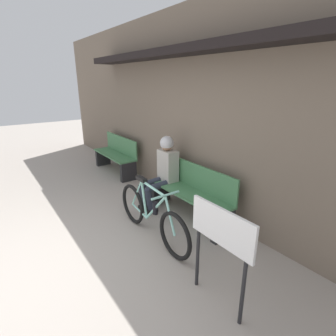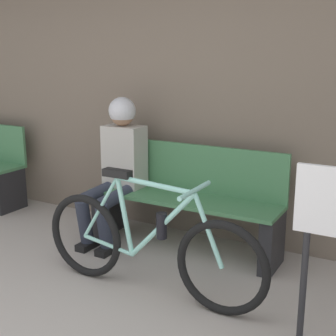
% 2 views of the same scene
% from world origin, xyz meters
% --- Properties ---
extents(ground_plane, '(24.00, 24.00, 0.00)m').
position_xyz_m(ground_plane, '(0.00, 0.00, 0.00)').
color(ground_plane, '#ADA399').
extents(storefront_wall, '(12.00, 0.56, 3.20)m').
position_xyz_m(storefront_wall, '(0.00, 2.58, 1.66)').
color(storefront_wall, '#756656').
rests_on(storefront_wall, ground_plane).
extents(park_bench_near, '(1.60, 0.42, 0.85)m').
position_xyz_m(park_bench_near, '(-0.01, 2.22, 0.40)').
color(park_bench_near, '#477F51').
rests_on(park_bench_near, ground_plane).
extents(bicycle, '(1.67, 0.40, 0.83)m').
position_xyz_m(bicycle, '(0.14, 1.40, 0.34)').
color(bicycle, black).
rests_on(bicycle, ground_plane).
extents(person_seated, '(0.34, 0.64, 1.22)m').
position_xyz_m(person_seated, '(-0.60, 2.11, 0.70)').
color(person_seated, '#2D3342').
rests_on(person_seated, ground_plane).
extents(park_bench_far, '(1.50, 0.42, 0.85)m').
position_xyz_m(park_bench_far, '(-2.70, 2.22, 0.39)').
color(park_bench_far, '#477F51').
rests_on(park_bench_far, ground_plane).
extents(signboard, '(0.73, 0.04, 1.03)m').
position_xyz_m(signboard, '(1.46, 1.31, 0.76)').
color(signboard, '#232326').
rests_on(signboard, ground_plane).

